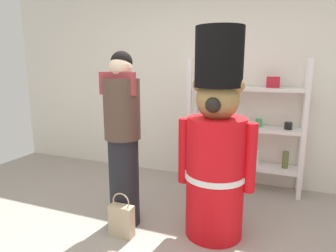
{
  "coord_description": "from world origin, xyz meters",
  "views": [
    {
      "loc": [
        0.88,
        -1.7,
        1.53
      ],
      "look_at": [
        -0.06,
        0.71,
        1.0
      ],
      "focal_mm": 31.5,
      "sensor_mm": 36.0,
      "label": 1
    }
  ],
  "objects": [
    {
      "name": "person_shopper",
      "position": [
        -0.49,
        0.64,
        0.86
      ],
      "size": [
        0.35,
        0.34,
        1.66
      ],
      "color": "black",
      "rests_on": "ground_plane"
    },
    {
      "name": "merchandise_shelf",
      "position": [
        0.46,
        1.98,
        0.79
      ],
      "size": [
        1.39,
        0.35,
        1.61
      ],
      "color": "white",
      "rests_on": "ground_plane"
    },
    {
      "name": "back_wall",
      "position": [
        0.0,
        2.2,
        1.3
      ],
      "size": [
        6.4,
        0.12,
        2.6
      ],
      "primitive_type": "cube",
      "color": "silver",
      "rests_on": "ground_plane"
    },
    {
      "name": "teddy_bear_guard",
      "position": [
        0.36,
        0.77,
        0.83
      ],
      "size": [
        0.69,
        0.54,
        1.84
      ],
      "color": "red",
      "rests_on": "ground_plane"
    },
    {
      "name": "shopping_bag",
      "position": [
        -0.4,
        0.42,
        0.16
      ],
      "size": [
        0.22,
        0.1,
        0.42
      ],
      "color": "#C1AD89",
      "rests_on": "ground_plane"
    }
  ]
}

